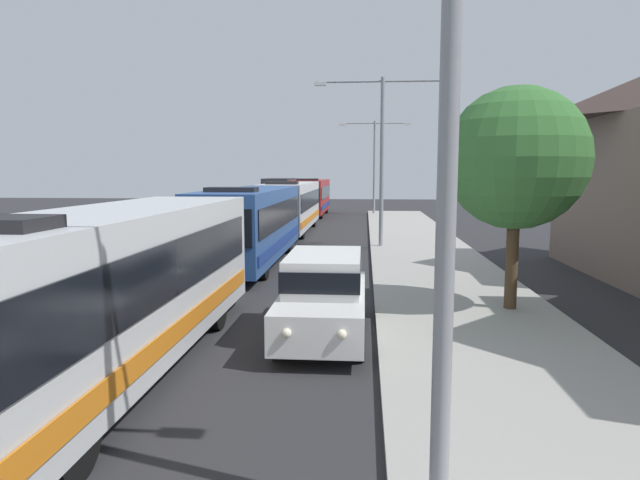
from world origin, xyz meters
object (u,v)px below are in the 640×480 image
object	(u,v)px
bus_middle	(291,205)
bus_fourth_in_line	(311,196)
roadside_tree	(516,159)
bus_second_in_line	(251,223)
box_truck_oncoming	(278,194)
streetlamp_mid	(382,143)
white_suv	(324,292)
bus_lead	(110,285)
streetlamp_far	(375,157)
streetlamp_near	(451,46)

from	to	relation	value
bus_middle	bus_fourth_in_line	distance (m)	13.09
bus_fourth_in_line	roadside_tree	world-z (taller)	roadside_tree
bus_second_in_line	box_truck_oncoming	bearing A→B (deg)	96.78
streetlamp_mid	roadside_tree	bearing A→B (deg)	-75.95
box_truck_oncoming	white_suv	bearing A→B (deg)	-79.47
bus_lead	bus_middle	xyz separation A→B (m)	(0.00, 24.63, 0.00)
bus_middle	white_suv	bearing A→B (deg)	-80.43
streetlamp_mid	streetlamp_far	bearing A→B (deg)	90.00
bus_second_in_line	box_truck_oncoming	world-z (taller)	bus_second_in_line
bus_lead	bus_fourth_in_line	world-z (taller)	same
bus_second_in_line	bus_middle	bearing A→B (deg)	90.00
bus_lead	bus_second_in_line	distance (m)	12.57
streetlamp_mid	streetlamp_near	bearing A→B (deg)	-90.00
bus_second_in_line	streetlamp_near	size ratio (longest dim) A/B	1.41
bus_second_in_line	streetlamp_mid	bearing A→B (deg)	41.93
bus_lead	bus_middle	distance (m)	24.63
white_suv	streetlamp_mid	bearing A→B (deg)	83.41
streetlamp_far	bus_fourth_in_line	bearing A→B (deg)	-168.26
bus_middle	streetlamp_far	size ratio (longest dim) A/B	1.51
streetlamp_near	white_suv	bearing A→B (deg)	104.24
bus_middle	streetlamp_near	xyz separation A→B (m)	(5.40, -28.62, 3.23)
white_suv	box_truck_oncoming	world-z (taller)	box_truck_oncoming
streetlamp_mid	streetlamp_far	size ratio (longest dim) A/B	1.01
box_truck_oncoming	streetlamp_far	distance (m)	9.44
bus_lead	bus_middle	bearing A→B (deg)	90.00
roadside_tree	bus_second_in_line	bearing A→B (deg)	138.83
bus_lead	roadside_tree	bearing A→B (deg)	31.43
white_suv	streetlamp_near	size ratio (longest dim) A/B	0.63
streetlamp_mid	bus_fourth_in_line	bearing A→B (deg)	104.90
white_suv	streetlamp_near	distance (m)	7.93
bus_fourth_in_line	streetlamp_near	world-z (taller)	streetlamp_near
white_suv	streetlamp_far	bearing A→B (deg)	87.31
streetlamp_near	streetlamp_mid	bearing A→B (deg)	90.00
bus_second_in_line	streetlamp_near	xyz separation A→B (m)	(5.40, -16.57, 3.23)
bus_lead	streetlamp_far	xyz separation A→B (m)	(5.40, 38.84, 3.35)
streetlamp_mid	streetlamp_far	distance (m)	21.42
streetlamp_far	streetlamp_mid	bearing A→B (deg)	-90.00
bus_lead	box_truck_oncoming	xyz separation A→B (m)	(-3.30, 40.35, 0.02)
bus_lead	bus_second_in_line	xyz separation A→B (m)	(-0.00, 12.57, -0.00)
bus_lead	streetlamp_mid	xyz separation A→B (m)	(5.40, 17.42, 3.44)
bus_lead	bus_second_in_line	world-z (taller)	same
bus_middle	streetlamp_mid	size ratio (longest dim) A/B	1.49
streetlamp_near	roadside_tree	distance (m)	9.70
box_truck_oncoming	streetlamp_mid	size ratio (longest dim) A/B	0.93
box_truck_oncoming	bus_lead	bearing A→B (deg)	-85.32
bus_lead	streetlamp_far	distance (m)	39.35
box_truck_oncoming	streetlamp_far	size ratio (longest dim) A/B	0.95
white_suv	streetlamp_mid	size ratio (longest dim) A/B	0.61
bus_lead	bus_second_in_line	size ratio (longest dim) A/B	1.03
bus_fourth_in_line	streetlamp_far	world-z (taller)	streetlamp_far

